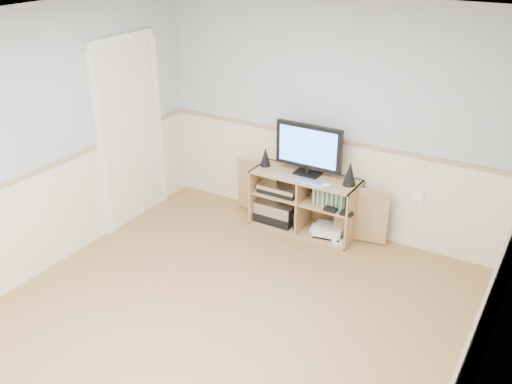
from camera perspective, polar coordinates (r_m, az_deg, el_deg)
room at (r=4.38m, az=-4.45°, el=-0.40°), size 4.04×4.54×2.54m
media_cabinet at (r=6.32m, az=5.07°, el=-0.84°), size 1.84×0.44×0.65m
monitor at (r=6.07m, az=5.27°, el=4.42°), size 0.75×0.18×0.56m
speaker_left at (r=6.33m, az=0.95°, el=3.55°), size 0.12×0.12×0.22m
speaker_right at (r=5.93m, az=9.37°, el=1.83°), size 0.14×0.14×0.26m
keyboard at (r=5.97m, az=5.62°, el=0.93°), size 0.33×0.16×0.01m
mouse at (r=5.90m, az=7.11°, el=0.68°), size 0.11×0.09×0.04m
av_components at (r=6.45m, az=2.29°, el=-1.29°), size 0.53×0.34×0.47m
game_consoles at (r=6.28m, az=7.20°, el=-3.84°), size 0.46×0.31×0.11m
game_cases at (r=6.08m, az=7.48°, el=-0.48°), size 0.38×0.14×0.19m
wall_outlet at (r=6.01m, az=15.90°, el=-0.38°), size 0.12×0.03×0.12m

